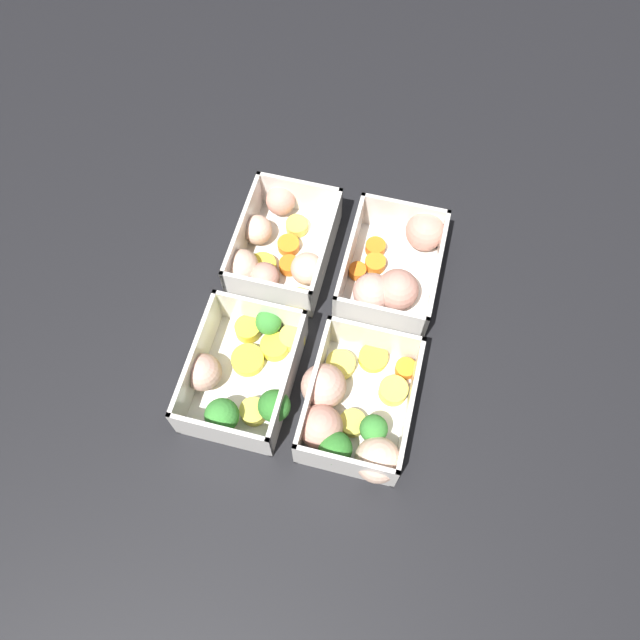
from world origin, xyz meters
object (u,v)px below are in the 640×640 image
container_far_left (395,270)px  container_far_right (350,414)px  container_near_right (242,375)px  container_near_left (277,250)px

container_far_left → container_far_right: (0.19, -0.01, 0.00)m
container_far_left → container_far_right: bearing=-3.7°
container_near_right → container_far_right: same height
container_near_left → container_far_right: bearing=36.0°
container_far_right → container_near_right: bearing=-96.9°
container_near_right → container_far_right: size_ratio=0.91×
container_near_left → container_far_left: bearing=92.2°
container_near_right → container_far_right: (0.02, 0.13, 0.00)m
container_far_left → container_near_right: bearing=-38.5°
container_near_left → container_near_right: size_ratio=1.09×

